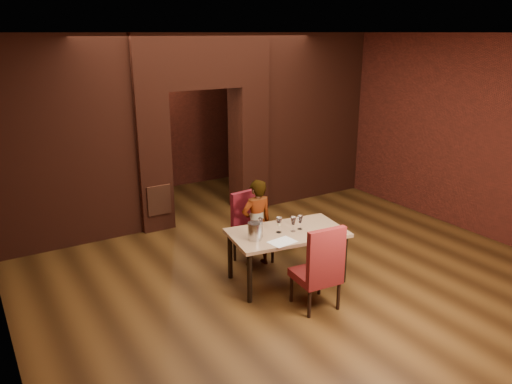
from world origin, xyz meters
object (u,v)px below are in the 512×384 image
at_px(person_seated, 257,223).
at_px(wine_glass_a, 279,225).
at_px(dining_table, 287,256).
at_px(wine_glass_c, 300,222).
at_px(water_bottle, 260,227).
at_px(potted_plant, 286,233).
at_px(chair_near, 316,265).
at_px(chair_far, 253,229).
at_px(wine_glass_b, 293,224).
at_px(wine_bucket, 255,231).

distance_m(person_seated, wine_glass_a, 0.61).
bearing_deg(person_seated, dining_table, 100.63).
xyz_separation_m(wine_glass_c, water_bottle, (-0.58, 0.07, 0.04)).
xyz_separation_m(person_seated, wine_glass_c, (0.29, -0.64, 0.16)).
bearing_deg(potted_plant, wine_glass_c, -115.06).
bearing_deg(chair_near, chair_far, -85.13).
height_order(wine_glass_a, wine_glass_b, wine_glass_a).
distance_m(wine_glass_a, potted_plant, 1.28).
xyz_separation_m(wine_glass_a, water_bottle, (-0.28, 0.01, 0.03)).
xyz_separation_m(wine_glass_a, wine_bucket, (-0.39, -0.03, 0.01)).
relative_size(person_seated, water_bottle, 4.89).
bearing_deg(water_bottle, potted_plant, 40.18).
height_order(dining_table, wine_bucket, wine_bucket).
bearing_deg(wine_glass_a, water_bottle, 176.99).
height_order(person_seated, water_bottle, person_seated).
relative_size(wine_glass_a, wine_bucket, 0.94).
distance_m(chair_far, water_bottle, 0.81).
bearing_deg(water_bottle, wine_glass_b, -9.67).
distance_m(chair_far, wine_bucket, 0.88).
bearing_deg(wine_bucket, wine_glass_b, -3.47).
relative_size(chair_near, wine_bucket, 4.88).
relative_size(dining_table, person_seated, 1.18).
height_order(chair_near, wine_glass_b, chair_near).
distance_m(water_bottle, potted_plant, 1.46).
distance_m(person_seated, wine_glass_b, 0.69).
bearing_deg(potted_plant, wine_glass_a, -130.25).
distance_m(wine_glass_a, wine_glass_c, 0.31).
relative_size(wine_bucket, potted_plant, 0.48).
bearing_deg(potted_plant, water_bottle, -139.82).
relative_size(person_seated, wine_glass_c, 6.74).
distance_m(chair_far, wine_glass_c, 0.84).
relative_size(wine_glass_b, water_bottle, 0.77).
xyz_separation_m(chair_far, wine_glass_b, (0.15, -0.75, 0.29)).
height_order(chair_far, wine_glass_b, chair_far).
bearing_deg(wine_glass_b, person_seated, 104.23).
xyz_separation_m(chair_near, wine_glass_c, (0.28, 0.70, 0.26)).
xyz_separation_m(wine_glass_a, wine_glass_b, (0.18, -0.06, -0.00)).
xyz_separation_m(wine_bucket, potted_plant, (1.12, 0.90, -0.59)).
relative_size(dining_table, chair_far, 1.47).
height_order(wine_glass_b, potted_plant, wine_glass_b).
relative_size(chair_near, wine_glass_b, 5.40).
height_order(wine_glass_b, wine_glass_c, wine_glass_b).
relative_size(chair_far, water_bottle, 3.94).
height_order(wine_glass_a, potted_plant, wine_glass_a).
bearing_deg(potted_plant, person_seated, -158.37).
bearing_deg(water_bottle, dining_table, -5.59).
bearing_deg(dining_table, chair_far, 105.62).
height_order(chair_far, potted_plant, chair_far).
height_order(dining_table, person_seated, person_seated).
xyz_separation_m(person_seated, wine_glass_b, (0.16, -0.65, 0.17)).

